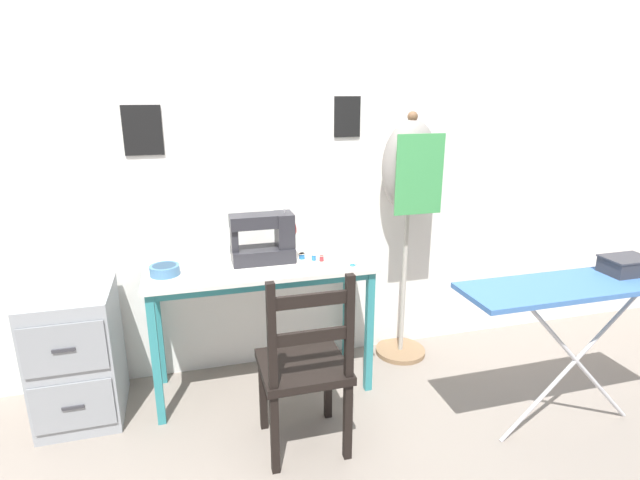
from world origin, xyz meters
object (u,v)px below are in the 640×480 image
object	(u,v)px
scissors	(358,265)
wooden_chair	(305,368)
thread_spool_near_machine	(302,256)
fabric_bowl	(165,270)
storage_box	(626,265)
sewing_machine	(266,239)
dress_form	(409,181)
filing_cabinet	(78,355)
thread_spool_mid_table	(314,257)
ironing_board	(588,290)
thread_spool_far_edge	(322,258)

from	to	relation	value
scissors	wooden_chair	bearing A→B (deg)	-134.33
thread_spool_near_machine	wooden_chair	distance (m)	0.70
fabric_bowl	storage_box	distance (m)	2.28
sewing_machine	dress_form	distance (m)	0.92
fabric_bowl	filing_cabinet	size ratio (longest dim) A/B	0.21
sewing_machine	thread_spool_mid_table	world-z (taller)	sewing_machine
fabric_bowl	sewing_machine	bearing A→B (deg)	7.36
thread_spool_mid_table	ironing_board	world-z (taller)	ironing_board
wooden_chair	ironing_board	xyz separation A→B (m)	(1.31, -0.23, 0.33)
sewing_machine	fabric_bowl	xyz separation A→B (m)	(-0.54, -0.07, -0.10)
thread_spool_far_edge	filing_cabinet	size ratio (longest dim) A/B	0.05
sewing_machine	wooden_chair	bearing A→B (deg)	-84.13
thread_spool_near_machine	ironing_board	xyz separation A→B (m)	(1.18, -0.82, -0.01)
thread_spool_mid_table	wooden_chair	distance (m)	0.67
thread_spool_far_edge	filing_cabinet	distance (m)	1.36
thread_spool_near_machine	dress_form	bearing A→B (deg)	8.40
thread_spool_mid_table	scissors	bearing A→B (deg)	-33.52
scissors	thread_spool_far_edge	distance (m)	0.21
fabric_bowl	storage_box	xyz separation A→B (m)	(2.16, -0.73, 0.07)
thread_spool_mid_table	thread_spool_far_edge	distance (m)	0.05
scissors	storage_box	distance (m)	1.31
fabric_bowl	wooden_chair	bearing A→B (deg)	-42.15
sewing_machine	storage_box	distance (m)	1.81
scissors	thread_spool_near_machine	bearing A→B (deg)	145.88
dress_form	scissors	bearing A→B (deg)	-145.68
sewing_machine	filing_cabinet	xyz separation A→B (m)	(-1.01, -0.05, -0.53)
thread_spool_mid_table	dress_form	xyz separation A→B (m)	(0.62, 0.14, 0.37)
thread_spool_mid_table	storage_box	bearing A→B (deg)	-28.25
thread_spool_mid_table	filing_cabinet	bearing A→B (deg)	179.54
thread_spool_far_edge	storage_box	distance (m)	1.51
filing_cabinet	fabric_bowl	bearing A→B (deg)	-2.20
scissors	ironing_board	distance (m)	1.11
fabric_bowl	ironing_board	world-z (taller)	ironing_board
filing_cabinet	ironing_board	xyz separation A→B (m)	(2.38, -0.79, 0.41)
sewing_machine	dress_form	xyz separation A→B (m)	(0.88, 0.08, 0.27)
scissors	storage_box	world-z (taller)	storage_box
thread_spool_near_machine	filing_cabinet	bearing A→B (deg)	-178.48
wooden_chair	thread_spool_mid_table	bearing A→B (deg)	70.92
sewing_machine	thread_spool_far_edge	world-z (taller)	sewing_machine
scissors	filing_cabinet	bearing A→B (deg)	174.17
thread_spool_far_edge	thread_spool_mid_table	bearing A→B (deg)	148.27
dress_form	ironing_board	world-z (taller)	dress_form
thread_spool_far_edge	storage_box	bearing A→B (deg)	-28.14
thread_spool_far_edge	dress_form	bearing A→B (deg)	15.86
fabric_bowl	thread_spool_far_edge	xyz separation A→B (m)	(0.83, -0.02, -0.01)
scissors	thread_spool_near_machine	world-z (taller)	thread_spool_near_machine
thread_spool_mid_table	ironing_board	bearing A→B (deg)	-34.76
thread_spool_near_machine	ironing_board	world-z (taller)	ironing_board
sewing_machine	thread_spool_near_machine	size ratio (longest dim) A/B	8.75
fabric_bowl	storage_box	size ratio (longest dim) A/B	0.67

